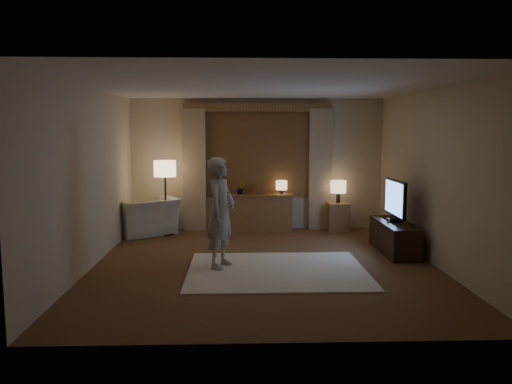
{
  "coord_description": "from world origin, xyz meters",
  "views": [
    {
      "loc": [
        -0.36,
        -7.19,
        1.97
      ],
      "look_at": [
        -0.1,
        0.6,
        1.01
      ],
      "focal_mm": 35.0,
      "sensor_mm": 36.0,
      "label": 1
    }
  ],
  "objects_px": {
    "tv_stand": "(394,237)",
    "person": "(221,213)",
    "sideboard": "(261,213)",
    "side_table": "(338,217)",
    "armchair": "(146,216)"
  },
  "relations": [
    {
      "from": "sideboard",
      "to": "tv_stand",
      "type": "relative_size",
      "value": 0.86
    },
    {
      "from": "sideboard",
      "to": "side_table",
      "type": "xyz_separation_m",
      "value": [
        1.51,
        -0.05,
        -0.07
      ]
    },
    {
      "from": "armchair",
      "to": "person",
      "type": "height_order",
      "value": "person"
    },
    {
      "from": "tv_stand",
      "to": "side_table",
      "type": "bearing_deg",
      "value": 107.84
    },
    {
      "from": "person",
      "to": "sideboard",
      "type": "bearing_deg",
      "value": 7.13
    },
    {
      "from": "person",
      "to": "armchair",
      "type": "bearing_deg",
      "value": 54.12
    },
    {
      "from": "sideboard",
      "to": "person",
      "type": "relative_size",
      "value": 0.76
    },
    {
      "from": "sideboard",
      "to": "side_table",
      "type": "relative_size",
      "value": 2.14
    },
    {
      "from": "armchair",
      "to": "tv_stand",
      "type": "xyz_separation_m",
      "value": [
        4.3,
        -1.57,
        -0.1
      ]
    },
    {
      "from": "armchair",
      "to": "tv_stand",
      "type": "height_order",
      "value": "armchair"
    },
    {
      "from": "tv_stand",
      "to": "person",
      "type": "relative_size",
      "value": 0.89
    },
    {
      "from": "armchair",
      "to": "person",
      "type": "bearing_deg",
      "value": 89.2
    },
    {
      "from": "armchair",
      "to": "sideboard",
      "type": "bearing_deg",
      "value": 153.43
    },
    {
      "from": "sideboard",
      "to": "side_table",
      "type": "distance_m",
      "value": 1.52
    },
    {
      "from": "sideboard",
      "to": "tv_stand",
      "type": "bearing_deg",
      "value": -41.19
    }
  ]
}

